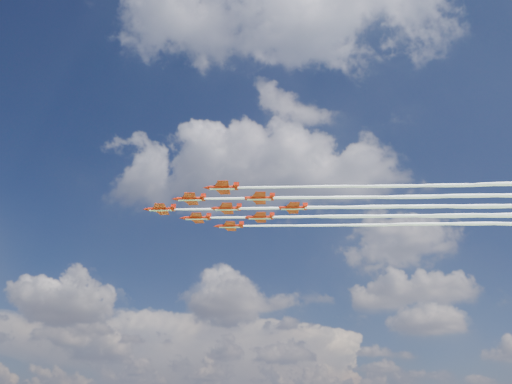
# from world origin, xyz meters

# --- Properties ---
(jet_lead) EXTENTS (154.75, 25.71, 2.57)m
(jet_lead) POSITION_xyz_m (55.18, 9.28, 76.11)
(jet_lead) COLOR red
(jet_row2_port) EXTENTS (154.75, 25.71, 2.57)m
(jet_row2_port) POSITION_xyz_m (66.40, 3.34, 76.11)
(jet_row2_port) COLOR red
(jet_row2_starb) EXTENTS (154.75, 25.71, 2.57)m
(jet_row2_starb) POSITION_xyz_m (64.39, 18.01, 76.11)
(jet_row2_starb) COLOR red
(jet_row3_port) EXTENTS (154.75, 25.71, 2.57)m
(jet_row3_port) POSITION_xyz_m (77.61, -2.60, 76.11)
(jet_row3_port) COLOR red
(jet_row3_centre) EXTENTS (154.75, 25.71, 2.57)m
(jet_row3_centre) POSITION_xyz_m (75.60, 12.07, 76.11)
(jet_row3_centre) COLOR red
(jet_row3_starb) EXTENTS (154.75, 25.71, 2.57)m
(jet_row3_starb) POSITION_xyz_m (73.59, 26.74, 76.11)
(jet_row3_starb) COLOR red
(jet_row4_port) EXTENTS (154.75, 25.71, 2.57)m
(jet_row4_port) POSITION_xyz_m (86.81, 6.13, 76.11)
(jet_row4_port) COLOR red
(jet_row4_starb) EXTENTS (154.75, 25.71, 2.57)m
(jet_row4_starb) POSITION_xyz_m (84.80, 20.80, 76.11)
(jet_row4_starb) COLOR red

